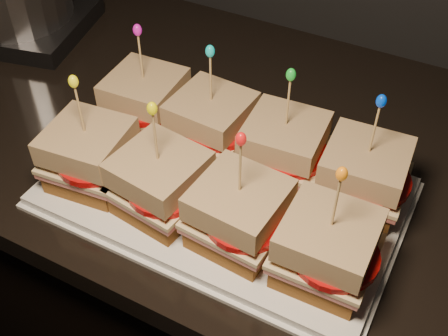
% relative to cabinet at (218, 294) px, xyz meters
% --- Properties ---
extents(cabinet, '(2.21, 0.62, 0.88)m').
position_rel_cabinet_xyz_m(cabinet, '(0.00, 0.00, 0.00)').
color(cabinet, black).
rests_on(cabinet, ground).
extents(granite_slab, '(2.25, 0.66, 0.04)m').
position_rel_cabinet_xyz_m(granite_slab, '(0.00, 0.00, 0.46)').
color(granite_slab, black).
rests_on(granite_slab, cabinet).
extents(platter, '(0.46, 0.28, 0.02)m').
position_rel_cabinet_xyz_m(platter, '(0.09, -0.14, 0.49)').
color(platter, white).
rests_on(platter, granite_slab).
extents(platter_rim, '(0.47, 0.29, 0.01)m').
position_rel_cabinet_xyz_m(platter_rim, '(0.09, -0.14, 0.48)').
color(platter_rim, white).
rests_on(platter_rim, granite_slab).
extents(sandwich_0_bread_bot, '(0.10, 0.10, 0.03)m').
position_rel_cabinet_xyz_m(sandwich_0_bread_bot, '(-0.08, -0.07, 0.51)').
color(sandwich_0_bread_bot, '#5E3710').
rests_on(sandwich_0_bread_bot, platter).
extents(sandwich_0_ham, '(0.11, 0.11, 0.01)m').
position_rel_cabinet_xyz_m(sandwich_0_ham, '(-0.08, -0.07, 0.53)').
color(sandwich_0_ham, '#C35753').
rests_on(sandwich_0_ham, sandwich_0_bread_bot).
extents(sandwich_0_cheese, '(0.11, 0.11, 0.01)m').
position_rel_cabinet_xyz_m(sandwich_0_cheese, '(-0.08, -0.07, 0.53)').
color(sandwich_0_cheese, beige).
rests_on(sandwich_0_cheese, sandwich_0_ham).
extents(sandwich_0_tomato, '(0.10, 0.10, 0.01)m').
position_rel_cabinet_xyz_m(sandwich_0_tomato, '(-0.06, -0.08, 0.54)').
color(sandwich_0_tomato, '#B20A0A').
rests_on(sandwich_0_tomato, sandwich_0_cheese).
extents(sandwich_0_bread_top, '(0.10, 0.10, 0.03)m').
position_rel_cabinet_xyz_m(sandwich_0_bread_top, '(-0.08, -0.07, 0.56)').
color(sandwich_0_bread_top, brown).
rests_on(sandwich_0_bread_top, sandwich_0_tomato).
extents(sandwich_0_pick, '(0.00, 0.00, 0.09)m').
position_rel_cabinet_xyz_m(sandwich_0_pick, '(-0.08, -0.07, 0.61)').
color(sandwich_0_pick, tan).
rests_on(sandwich_0_pick, sandwich_0_bread_top).
extents(sandwich_0_frill, '(0.01, 0.01, 0.02)m').
position_rel_cabinet_xyz_m(sandwich_0_frill, '(-0.08, -0.07, 0.65)').
color(sandwich_0_frill, '#C712A8').
rests_on(sandwich_0_frill, sandwich_0_pick).
extents(sandwich_1_bread_bot, '(0.10, 0.10, 0.03)m').
position_rel_cabinet_xyz_m(sandwich_1_bread_bot, '(0.03, -0.07, 0.51)').
color(sandwich_1_bread_bot, '#5E3710').
rests_on(sandwich_1_bread_bot, platter).
extents(sandwich_1_ham, '(0.11, 0.11, 0.01)m').
position_rel_cabinet_xyz_m(sandwich_1_ham, '(0.03, -0.07, 0.53)').
color(sandwich_1_ham, '#C35753').
rests_on(sandwich_1_ham, sandwich_1_bread_bot).
extents(sandwich_1_cheese, '(0.12, 0.11, 0.01)m').
position_rel_cabinet_xyz_m(sandwich_1_cheese, '(0.03, -0.07, 0.53)').
color(sandwich_1_cheese, beige).
rests_on(sandwich_1_cheese, sandwich_1_ham).
extents(sandwich_1_tomato, '(0.10, 0.10, 0.01)m').
position_rel_cabinet_xyz_m(sandwich_1_tomato, '(0.04, -0.08, 0.54)').
color(sandwich_1_tomato, '#B20A0A').
rests_on(sandwich_1_tomato, sandwich_1_cheese).
extents(sandwich_1_bread_top, '(0.11, 0.11, 0.03)m').
position_rel_cabinet_xyz_m(sandwich_1_bread_top, '(0.03, -0.07, 0.56)').
color(sandwich_1_bread_top, brown).
rests_on(sandwich_1_bread_top, sandwich_1_tomato).
extents(sandwich_1_pick, '(0.00, 0.00, 0.09)m').
position_rel_cabinet_xyz_m(sandwich_1_pick, '(0.03, -0.07, 0.61)').
color(sandwich_1_pick, tan).
rests_on(sandwich_1_pick, sandwich_1_bread_top).
extents(sandwich_1_frill, '(0.01, 0.01, 0.02)m').
position_rel_cabinet_xyz_m(sandwich_1_frill, '(0.03, -0.07, 0.65)').
color(sandwich_1_frill, '#0BB2B4').
rests_on(sandwich_1_frill, sandwich_1_pick).
extents(sandwich_2_bread_bot, '(0.10, 0.10, 0.03)m').
position_rel_cabinet_xyz_m(sandwich_2_bread_bot, '(0.14, -0.07, 0.51)').
color(sandwich_2_bread_bot, '#5E3710').
rests_on(sandwich_2_bread_bot, platter).
extents(sandwich_2_ham, '(0.11, 0.11, 0.01)m').
position_rel_cabinet_xyz_m(sandwich_2_ham, '(0.14, -0.07, 0.53)').
color(sandwich_2_ham, '#C35753').
rests_on(sandwich_2_ham, sandwich_2_bread_bot).
extents(sandwich_2_cheese, '(0.12, 0.11, 0.01)m').
position_rel_cabinet_xyz_m(sandwich_2_cheese, '(0.14, -0.07, 0.53)').
color(sandwich_2_cheese, beige).
rests_on(sandwich_2_cheese, sandwich_2_ham).
extents(sandwich_2_tomato, '(0.10, 0.10, 0.01)m').
position_rel_cabinet_xyz_m(sandwich_2_tomato, '(0.15, -0.08, 0.54)').
color(sandwich_2_tomato, '#B20A0A').
rests_on(sandwich_2_tomato, sandwich_2_cheese).
extents(sandwich_2_bread_top, '(0.11, 0.11, 0.03)m').
position_rel_cabinet_xyz_m(sandwich_2_bread_top, '(0.14, -0.07, 0.56)').
color(sandwich_2_bread_top, brown).
rests_on(sandwich_2_bread_top, sandwich_2_tomato).
extents(sandwich_2_pick, '(0.00, 0.00, 0.09)m').
position_rel_cabinet_xyz_m(sandwich_2_pick, '(0.14, -0.07, 0.61)').
color(sandwich_2_pick, tan).
rests_on(sandwich_2_pick, sandwich_2_bread_top).
extents(sandwich_2_frill, '(0.01, 0.01, 0.02)m').
position_rel_cabinet_xyz_m(sandwich_2_frill, '(0.14, -0.07, 0.65)').
color(sandwich_2_frill, green).
rests_on(sandwich_2_frill, sandwich_2_pick).
extents(sandwich_3_bread_bot, '(0.10, 0.10, 0.03)m').
position_rel_cabinet_xyz_m(sandwich_3_bread_bot, '(0.25, -0.07, 0.51)').
color(sandwich_3_bread_bot, '#5E3710').
rests_on(sandwich_3_bread_bot, platter).
extents(sandwich_3_ham, '(0.11, 0.11, 0.01)m').
position_rel_cabinet_xyz_m(sandwich_3_ham, '(0.25, -0.07, 0.53)').
color(sandwich_3_ham, '#C35753').
rests_on(sandwich_3_ham, sandwich_3_bread_bot).
extents(sandwich_3_cheese, '(0.12, 0.11, 0.01)m').
position_rel_cabinet_xyz_m(sandwich_3_cheese, '(0.25, -0.07, 0.53)').
color(sandwich_3_cheese, beige).
rests_on(sandwich_3_cheese, sandwich_3_ham).
extents(sandwich_3_tomato, '(0.10, 0.10, 0.01)m').
position_rel_cabinet_xyz_m(sandwich_3_tomato, '(0.26, -0.08, 0.54)').
color(sandwich_3_tomato, '#B20A0A').
rests_on(sandwich_3_tomato, sandwich_3_cheese).
extents(sandwich_3_bread_top, '(0.11, 0.11, 0.03)m').
position_rel_cabinet_xyz_m(sandwich_3_bread_top, '(0.25, -0.07, 0.56)').
color(sandwich_3_bread_top, brown).
rests_on(sandwich_3_bread_top, sandwich_3_tomato).
extents(sandwich_3_pick, '(0.00, 0.00, 0.09)m').
position_rel_cabinet_xyz_m(sandwich_3_pick, '(0.25, -0.07, 0.61)').
color(sandwich_3_pick, tan).
rests_on(sandwich_3_pick, sandwich_3_bread_top).
extents(sandwich_3_frill, '(0.01, 0.01, 0.02)m').
position_rel_cabinet_xyz_m(sandwich_3_frill, '(0.25, -0.07, 0.65)').
color(sandwich_3_frill, '#043ADA').
rests_on(sandwich_3_frill, sandwich_3_pick).
extents(sandwich_4_bread_bot, '(0.11, 0.11, 0.03)m').
position_rel_cabinet_xyz_m(sandwich_4_bread_bot, '(-0.08, -0.20, 0.51)').
color(sandwich_4_bread_bot, '#5E3710').
rests_on(sandwich_4_bread_bot, platter).
extents(sandwich_4_ham, '(0.12, 0.11, 0.01)m').
position_rel_cabinet_xyz_m(sandwich_4_ham, '(-0.08, -0.20, 0.53)').
color(sandwich_4_ham, '#C35753').
rests_on(sandwich_4_ham, sandwich_4_bread_bot).
extents(sandwich_4_cheese, '(0.12, 0.12, 0.01)m').
position_rel_cabinet_xyz_m(sandwich_4_cheese, '(-0.08, -0.20, 0.53)').
color(sandwich_4_cheese, beige).
rests_on(sandwich_4_cheese, sandwich_4_ham).
extents(sandwich_4_tomato, '(0.10, 0.10, 0.01)m').
position_rel_cabinet_xyz_m(sandwich_4_tomato, '(-0.06, -0.21, 0.54)').
color(sandwich_4_tomato, '#B20A0A').
rests_on(sandwich_4_tomato, sandwich_4_cheese).
extents(sandwich_4_bread_top, '(0.11, 0.11, 0.03)m').
position_rel_cabinet_xyz_m(sandwich_4_bread_top, '(-0.08, -0.20, 0.56)').
color(sandwich_4_bread_top, brown).
rests_on(sandwich_4_bread_top, sandwich_4_tomato).
extents(sandwich_4_pick, '(0.00, 0.00, 0.09)m').
position_rel_cabinet_xyz_m(sandwich_4_pick, '(-0.08, -0.20, 0.61)').
color(sandwich_4_pick, tan).
rests_on(sandwich_4_pick, sandwich_4_bread_top).
extents(sandwich_4_frill, '(0.01, 0.01, 0.02)m').
position_rel_cabinet_xyz_m(sandwich_4_frill, '(-0.08, -0.20, 0.65)').
color(sandwich_4_frill, yellow).
rests_on(sandwich_4_frill, sandwich_4_pick).
extents(sandwich_5_bread_bot, '(0.11, 0.11, 0.03)m').
position_rel_cabinet_xyz_m(sandwich_5_bread_bot, '(0.03, -0.20, 0.51)').
color(sandwich_5_bread_bot, '#5E3710').
rests_on(sandwich_5_bread_bot, platter).
extents(sandwich_5_ham, '(0.12, 0.12, 0.01)m').
position_rel_cabinet_xyz_m(sandwich_5_ham, '(0.03, -0.20, 0.53)').
color(sandwich_5_ham, '#C35753').
rests_on(sandwich_5_ham, sandwich_5_bread_bot).
extents(sandwich_5_cheese, '(0.12, 0.12, 0.01)m').
position_rel_cabinet_xyz_m(sandwich_5_cheese, '(0.03, -0.20, 0.53)').
color(sandwich_5_cheese, beige).
rests_on(sandwich_5_cheese, sandwich_5_ham).
extents(sandwich_5_tomato, '(0.10, 0.10, 0.01)m').
position_rel_cabinet_xyz_m(sandwich_5_tomato, '(0.04, -0.21, 0.54)').
color(sandwich_5_tomato, '#B20A0A').
rests_on(sandwich_5_tomato, sandwich_5_cheese).
extents(sandwich_5_bread_top, '(0.11, 0.11, 0.03)m').
position_rel_cabinet_xyz_m(sandwich_5_bread_top, '(0.03, -0.20, 0.56)').
color(sandwich_5_bread_top, brown).
rests_on(sandwich_5_bread_top, sandwich_5_tomato).
extents(sandwich_5_pick, '(0.00, 0.00, 0.09)m').
position_rel_cabinet_xyz_m(sandwich_5_pick, '(0.03, -0.20, 0.61)').
color(sandwich_5_pick, tan).
rests_on(sandwich_5_pick, sandwich_5_bread_top).
extents(sandwich_5_frill, '(0.01, 0.01, 0.02)m').
position_rel_cabinet_xyz_m(sandwich_5_frill, '(0.03, -0.20, 0.65)').
color(sandwich_5_frill, '#E6DD05').
rests_on(sandwich_5_frill, sandwich_5_pick).
extents(sandwich_6_bread_bot, '(0.10, 0.10, 0.03)m').
position_rel_cabinet_xyz_m(sandwich_6_bread_bot, '(0.14, -0.20, 0.51)').
color(sandwich_6_bread_bot, '#5E3710').
rests_on(sandwich_6_bread_bot, platter).
extents(sandwich_6_ham, '(0.11, 0.11, 0.01)m').
position_rel_cabinet_xyz_m(sandwich_6_ham, '(0.14, -0.20, 0.53)').
color(sandwich_6_ham, '#C35753').
rests_on(sandwich_6_ham, sandwich_6_bread_bot).
extents(sandwich_6_cheese, '(0.12, 0.11, 0.01)m').
position_rel_cabinet_xyz_m(sandwich_6_cheese, '(0.14, -0.20, 0.53)').
color(sandwich_6_cheese, beige).
rests_on(sandwich_6_cheese, sandwich_6_ham).
extents(sandwich_6_tomato, '(0.10, 0.10, 0.01)m').
position_rel_cabinet_xyz_m(sandwich_6_tomato, '(0.15, -0.21, 0.54)').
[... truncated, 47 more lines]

